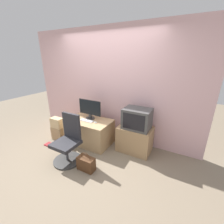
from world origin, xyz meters
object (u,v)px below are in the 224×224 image
main_monitor (90,109)px  cardboard_box_lower (58,133)px  office_chair (68,143)px  book (50,145)px  mouse (95,122)px  crt_tv (137,119)px  handbag (86,164)px  keyboard (87,121)px

main_monitor → cardboard_box_lower: 1.05m
office_chair → book: bearing=168.9°
mouse → office_chair: bearing=-105.5°
mouse → office_chair: office_chair is taller
mouse → book: (-0.98, -0.52, -0.58)m
cardboard_box_lower → book: 0.35m
main_monitor → crt_tv: size_ratio=1.08×
mouse → office_chair: (-0.19, -0.68, -0.21)m
handbag → book: size_ratio=1.68×
cardboard_box_lower → mouse: bearing=11.8°
main_monitor → mouse: size_ratio=8.51×
keyboard → book: bearing=-144.6°
keyboard → mouse: bearing=-0.1°
handbag → crt_tv: bearing=60.0°
mouse → crt_tv: size_ratio=0.13×
main_monitor → crt_tv: main_monitor is taller
crt_tv → book: (-1.85, -0.76, -0.76)m
keyboard → mouse: size_ratio=4.74×
main_monitor → cardboard_box_lower: main_monitor is taller
cardboard_box_lower → book: bearing=-86.5°
main_monitor → book: (-0.72, -0.67, -0.80)m
handbag → book: (-1.27, 0.23, -0.12)m
main_monitor → handbag: size_ratio=1.62×
crt_tv → office_chair: size_ratio=0.58×
office_chair → handbag: office_chair is taller
handbag → book: bearing=169.6°
keyboard → mouse: (0.24, -0.00, 0.01)m
keyboard → office_chair: 0.71m
cardboard_box_lower → office_chair: bearing=-30.0°
main_monitor → mouse: 0.37m
mouse → cardboard_box_lower: bearing=-168.2°
main_monitor → keyboard: size_ratio=1.80×
book → handbag: bearing=-10.4°
handbag → mouse: bearing=111.4°
handbag → keyboard: bearing=125.5°
keyboard → crt_tv: crt_tv is taller
office_chair → handbag: (0.48, -0.08, -0.25)m
crt_tv → handbag: (-0.58, -1.00, -0.64)m
mouse → handbag: size_ratio=0.19×
keyboard → cardboard_box_lower: keyboard is taller
keyboard → cardboard_box_lower: (-0.75, -0.21, -0.42)m
cardboard_box_lower → handbag: 1.40m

